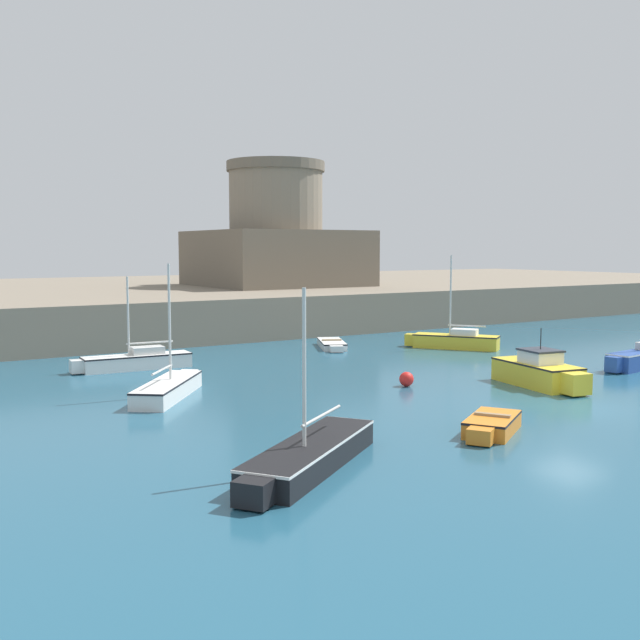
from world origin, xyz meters
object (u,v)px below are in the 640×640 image
sailboat_white_7 (136,360)px  sailboat_black_6 (309,455)px  motorboat_yellow_5 (540,372)px  dinghy_orange_1 (491,425)px  dinghy_white_4 (332,344)px  sailboat_white_3 (169,387)px  sailboat_yellow_0 (455,340)px  mooring_buoy (406,379)px  fortress (276,242)px

sailboat_white_7 → sailboat_black_6: bearing=-94.6°
sailboat_black_6 → motorboat_yellow_5: bearing=18.8°
dinghy_orange_1 → sailboat_black_6: size_ratio=0.54×
motorboat_yellow_5 → dinghy_white_4: bearing=92.7°
dinghy_orange_1 → sailboat_white_7: bearing=106.4°
sailboat_white_3 → sailboat_yellow_0: bearing=13.7°
dinghy_orange_1 → motorboat_yellow_5: size_ratio=0.65×
dinghy_orange_1 → motorboat_yellow_5: 8.97m
sailboat_yellow_0 → sailboat_black_6: (-19.51, -15.70, -0.10)m
sailboat_black_6 → sailboat_white_7: (1.47, 18.30, 0.05)m
sailboat_yellow_0 → sailboat_black_6: sailboat_yellow_0 is taller
motorboat_yellow_5 → sailboat_black_6: (-14.39, -4.91, -0.22)m
sailboat_yellow_0 → sailboat_white_7: (-18.04, 2.59, -0.05)m
sailboat_white_3 → dinghy_white_4: sailboat_white_3 is taller
sailboat_black_6 → sailboat_white_7: sailboat_black_6 is taller
dinghy_white_4 → mooring_buoy: (-4.04, -11.88, 0.08)m
sailboat_white_3 → dinghy_white_4: 15.92m
fortress → motorboat_yellow_5: bearing=-99.9°
sailboat_white_3 → sailboat_white_7: (1.10, 7.25, 0.06)m
dinghy_white_4 → motorboat_yellow_5: size_ratio=0.84×
dinghy_orange_1 → sailboat_white_3: sailboat_white_3 is taller
mooring_buoy → motorboat_yellow_5: bearing=-32.1°
motorboat_yellow_5 → mooring_buoy: 5.61m
dinghy_white_4 → sailboat_white_3: bearing=-146.8°
dinghy_white_4 → mooring_buoy: bearing=-108.8°
sailboat_black_6 → mooring_buoy: size_ratio=9.94×
dinghy_white_4 → motorboat_yellow_5: 14.87m
sailboat_yellow_0 → sailboat_black_6: bearing=-141.2°
dinghy_orange_1 → sailboat_white_7: sailboat_white_7 is taller
motorboat_yellow_5 → mooring_buoy: size_ratio=8.18×
dinghy_white_4 → sailboat_white_7: size_ratio=0.74×
dinghy_orange_1 → sailboat_white_3: (-6.43, 10.90, 0.09)m
sailboat_white_7 → mooring_buoy: size_ratio=9.30×
sailboat_yellow_0 → motorboat_yellow_5: 11.95m
dinghy_orange_1 → dinghy_white_4: 20.79m
mooring_buoy → fortress: 32.52m
sailboat_yellow_0 → sailboat_white_7: 18.23m
motorboat_yellow_5 → sailboat_white_7: bearing=134.0°
sailboat_yellow_0 → sailboat_white_3: bearing=-166.3°
sailboat_white_3 → dinghy_orange_1: bearing=-59.5°
sailboat_yellow_0 → dinghy_white_4: size_ratio=1.28×
dinghy_white_4 → mooring_buoy: 12.54m
sailboat_black_6 → mooring_buoy: (9.64, 7.88, -0.08)m
sailboat_yellow_0 → motorboat_yellow_5: sailboat_yellow_0 is taller
sailboat_yellow_0 → dinghy_white_4: (-5.83, 4.06, -0.26)m
mooring_buoy → fortress: bearing=70.8°
dinghy_white_4 → motorboat_yellow_5: (0.71, -14.85, 0.39)m
sailboat_white_3 → sailboat_black_6: bearing=-91.9°
sailboat_white_3 → dinghy_white_4: bearing=33.2°
sailboat_white_3 → mooring_buoy: sailboat_white_3 is taller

